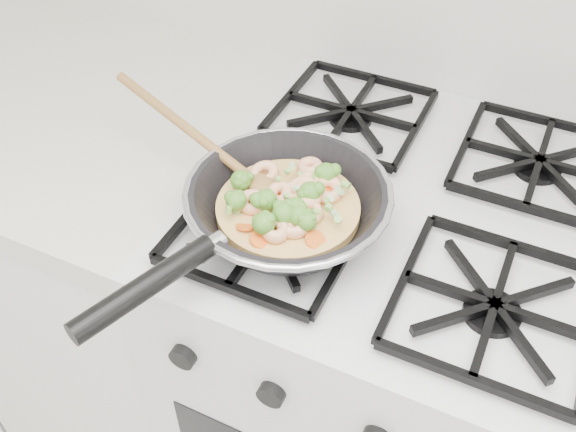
% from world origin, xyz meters
% --- Properties ---
extents(stove, '(0.60, 0.60, 0.92)m').
position_xyz_m(stove, '(0.00, 1.70, 0.46)').
color(stove, silver).
rests_on(stove, ground).
extents(counter_left, '(1.00, 0.60, 0.90)m').
position_xyz_m(counter_left, '(-0.80, 1.70, 0.45)').
color(counter_left, white).
rests_on(counter_left, ground).
extents(skillet, '(0.46, 0.44, 0.10)m').
position_xyz_m(skillet, '(-0.14, 1.57, 0.96)').
color(skillet, black).
rests_on(skillet, stove).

